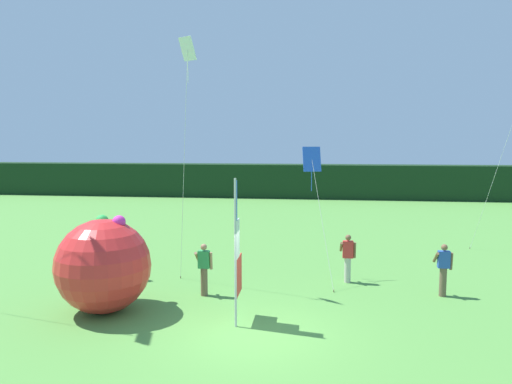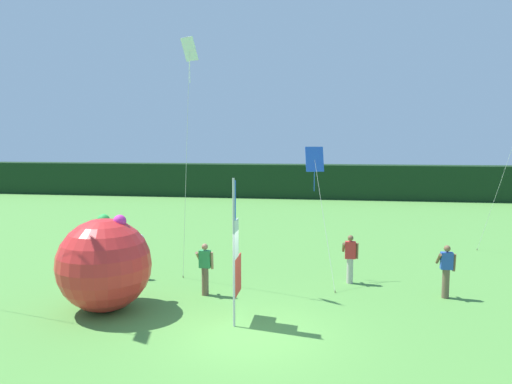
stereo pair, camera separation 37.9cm
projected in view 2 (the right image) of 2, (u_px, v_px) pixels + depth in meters
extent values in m
plane|color=#518E3D|center=(252.00, 334.00, 12.01)|extent=(120.00, 120.00, 0.00)
cube|color=black|center=(306.00, 181.00, 40.84)|extent=(80.00, 2.40, 2.89)
cylinder|color=#B7B7BC|center=(234.00, 253.00, 12.31)|extent=(0.06, 0.06, 3.97)
cube|color=red|center=(238.00, 275.00, 12.89)|extent=(0.02, 0.97, 1.06)
cube|color=white|center=(236.00, 239.00, 12.60)|extent=(0.02, 0.60, 1.06)
cube|color=blue|center=(235.00, 201.00, 12.30)|extent=(0.02, 0.23, 1.06)
cylinder|color=brown|center=(205.00, 281.00, 15.03)|extent=(0.22, 0.22, 0.90)
cube|color=#2D8E4C|center=(205.00, 259.00, 14.95)|extent=(0.36, 0.20, 0.56)
sphere|color=#A37556|center=(205.00, 247.00, 14.91)|extent=(0.20, 0.20, 0.20)
cylinder|color=#A37556|center=(198.00, 257.00, 15.04)|extent=(0.09, 0.48, 0.42)
cylinder|color=#A37556|center=(212.00, 261.00, 14.93)|extent=(0.09, 0.14, 0.56)
cylinder|color=brown|center=(128.00, 266.00, 16.93)|extent=(0.22, 0.22, 0.89)
cube|color=#284CA8|center=(127.00, 246.00, 16.85)|extent=(0.36, 0.20, 0.58)
sphere|color=beige|center=(127.00, 234.00, 16.80)|extent=(0.20, 0.20, 0.20)
cylinder|color=beige|center=(122.00, 243.00, 16.94)|extent=(0.09, 0.48, 0.42)
cylinder|color=beige|center=(133.00, 247.00, 16.83)|extent=(0.09, 0.14, 0.56)
cylinder|color=brown|center=(446.00, 284.00, 14.75)|extent=(0.22, 0.22, 0.92)
cube|color=#284CA8|center=(447.00, 261.00, 14.67)|extent=(0.36, 0.20, 0.54)
sphere|color=brown|center=(447.00, 249.00, 14.63)|extent=(0.20, 0.20, 0.20)
cylinder|color=brown|center=(439.00, 259.00, 14.76)|extent=(0.09, 0.48, 0.42)
cylinder|color=brown|center=(454.00, 263.00, 14.65)|extent=(0.09, 0.14, 0.56)
cylinder|color=#B7B2A3|center=(350.00, 271.00, 16.28)|extent=(0.22, 0.22, 0.88)
cube|color=red|center=(350.00, 250.00, 16.20)|extent=(0.36, 0.20, 0.60)
sphere|color=brown|center=(351.00, 238.00, 16.16)|extent=(0.20, 0.20, 0.20)
cylinder|color=brown|center=(344.00, 247.00, 16.29)|extent=(0.09, 0.48, 0.42)
cylinder|color=brown|center=(357.00, 251.00, 16.18)|extent=(0.09, 0.14, 0.56)
sphere|color=red|center=(104.00, 265.00, 13.59)|extent=(2.70, 2.70, 2.70)
sphere|color=#DB33A8|center=(120.00, 221.00, 13.51)|extent=(0.38, 0.38, 0.38)
sphere|color=green|center=(104.00, 220.00, 14.05)|extent=(0.38, 0.38, 0.38)
sphere|color=white|center=(138.00, 239.00, 14.52)|extent=(0.38, 0.38, 0.38)
cylinder|color=brown|center=(183.00, 277.00, 16.97)|extent=(0.03, 0.03, 0.08)
cylinder|color=silver|center=(186.00, 170.00, 16.09)|extent=(0.63, 0.85, 7.88)
cube|color=white|center=(189.00, 49.00, 15.21)|extent=(0.61, 0.51, 0.72)
cylinder|color=white|center=(190.00, 72.00, 15.29)|extent=(0.02, 0.02, 0.70)
cylinder|color=brown|center=(335.00, 292.00, 15.27)|extent=(0.03, 0.03, 0.08)
cylinder|color=silver|center=(324.00, 223.00, 16.08)|extent=(0.79, 2.00, 4.27)
cube|color=blue|center=(315.00, 159.00, 16.88)|extent=(0.70, 0.41, 0.89)
cylinder|color=blue|center=(314.00, 182.00, 16.97)|extent=(0.02, 0.02, 0.70)
cylinder|color=brown|center=(477.00, 249.00, 21.24)|extent=(0.03, 0.03, 0.08)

